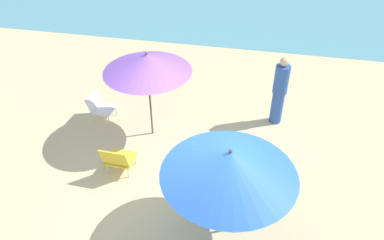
{
  "coord_description": "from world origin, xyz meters",
  "views": [
    {
      "loc": [
        1.1,
        -4.54,
        5.14
      ],
      "look_at": [
        -0.09,
        1.25,
        0.7
      ],
      "focal_mm": 34.71,
      "sensor_mm": 36.0,
      "label": 1
    }
  ],
  "objects": [
    {
      "name": "ground_plane",
      "position": [
        0.0,
        0.0,
        0.0
      ],
      "size": [
        40.0,
        40.0,
        0.0
      ],
      "primitive_type": "plane",
      "color": "#D3BC8C"
    },
    {
      "name": "umbrella_purple",
      "position": [
        -1.03,
        1.52,
        1.73
      ],
      "size": [
        1.75,
        1.75,
        1.97
      ],
      "color": "#4C4C51",
      "rests_on": "ground_plane"
    },
    {
      "name": "umbrella_blue",
      "position": [
        0.86,
        -0.71,
        1.52
      ],
      "size": [
        2.01,
        2.01,
        1.79
      ],
      "color": "#4C4C51",
      "rests_on": "ground_plane"
    },
    {
      "name": "beach_chair_a",
      "position": [
        -1.3,
        0.2,
        0.37
      ],
      "size": [
        0.54,
        0.59,
        0.71
      ],
      "rotation": [
        0.0,
        0.0,
        1.54
      ],
      "color": "gold",
      "rests_on": "ground_plane"
    },
    {
      "name": "beach_chair_b",
      "position": [
        -2.34,
        1.82,
        0.34
      ],
      "size": [
        0.58,
        0.53,
        0.61
      ],
      "rotation": [
        0.0,
        0.0,
        -0.08
      ],
      "color": "white",
      "rests_on": "ground_plane"
    },
    {
      "name": "beach_chair_c",
      "position": [
        0.06,
        0.73,
        0.29
      ],
      "size": [
        0.77,
        0.78,
        0.57
      ],
      "rotation": [
        0.0,
        0.0,
        2.29
      ],
      "color": "white",
      "rests_on": "ground_plane"
    },
    {
      "name": "person_b",
      "position": [
        1.6,
        2.51,
        0.81
      ],
      "size": [
        0.31,
        0.31,
        1.62
      ],
      "rotation": [
        0.0,
        0.0,
        5.22
      ],
      "color": "#2D519E",
      "rests_on": "ground_plane"
    }
  ]
}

